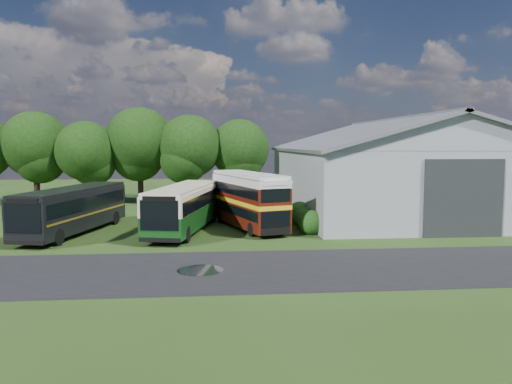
{
  "coord_description": "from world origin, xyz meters",
  "views": [
    {
      "loc": [
        -0.99,
        -26.13,
        5.94
      ],
      "look_at": [
        2.15,
        8.0,
        2.63
      ],
      "focal_mm": 35.0,
      "sensor_mm": 36.0,
      "label": 1
    }
  ],
  "objects": [
    {
      "name": "puddle",
      "position": [
        -1.5,
        -3.0,
        0.0
      ],
      "size": [
        2.2,
        2.2,
        0.01
      ],
      "primitive_type": "cylinder",
      "color": "black",
      "rests_on": "ground"
    },
    {
      "name": "shrub_front",
      "position": [
        5.6,
        6.0,
        0.0
      ],
      "size": [
        1.7,
        1.7,
        1.7
      ],
      "primitive_type": "sphere",
      "color": "#194714",
      "rests_on": "ground"
    },
    {
      "name": "shrub_mid",
      "position": [
        5.6,
        8.0,
        0.0
      ],
      "size": [
        1.6,
        1.6,
        1.6
      ],
      "primitive_type": "sphere",
      "color": "#194714",
      "rests_on": "ground"
    },
    {
      "name": "tree_left_a",
      "position": [
        -18.0,
        24.5,
        5.87
      ],
      "size": [
        6.46,
        6.46,
        9.12
      ],
      "color": "black",
      "rests_on": "ground"
    },
    {
      "name": "storage_shed",
      "position": [
        15.0,
        15.98,
        4.17
      ],
      "size": [
        18.8,
        24.8,
        8.15
      ],
      "color": "gray",
      "rests_on": "ground"
    },
    {
      "name": "ground",
      "position": [
        0.0,
        0.0,
        0.0
      ],
      "size": [
        120.0,
        120.0,
        0.0
      ],
      "primitive_type": "plane",
      "color": "#1F3711",
      "rests_on": "ground"
    },
    {
      "name": "tree_right_a",
      "position": [
        -3.0,
        23.8,
        5.69
      ],
      "size": [
        6.26,
        6.26,
        8.83
      ],
      "color": "black",
      "rests_on": "ground"
    },
    {
      "name": "tree_mid",
      "position": [
        -8.0,
        24.8,
        6.18
      ],
      "size": [
        6.8,
        6.8,
        9.6
      ],
      "color": "black",
      "rests_on": "ground"
    },
    {
      "name": "bus_green_single",
      "position": [
        -2.75,
        7.87,
        1.65
      ],
      "size": [
        4.89,
        11.56,
        3.11
      ],
      "rotation": [
        0.0,
        0.0,
        -0.21
      ],
      "color": "black",
      "rests_on": "ground"
    },
    {
      "name": "bus_dark_single",
      "position": [
        -10.09,
        7.7,
        1.62
      ],
      "size": [
        5.13,
        11.34,
        3.05
      ],
      "rotation": [
        0.0,
        0.0,
        -0.24
      ],
      "color": "black",
      "rests_on": "ground"
    },
    {
      "name": "tree_left_b",
      "position": [
        -13.0,
        23.5,
        5.25
      ],
      "size": [
        5.78,
        5.78,
        8.16
      ],
      "color": "black",
      "rests_on": "ground"
    },
    {
      "name": "shrub_back",
      "position": [
        5.6,
        10.0,
        0.0
      ],
      "size": [
        1.8,
        1.8,
        1.8
      ],
      "primitive_type": "sphere",
      "color": "#194714",
      "rests_on": "ground"
    },
    {
      "name": "tree_right_b",
      "position": [
        2.0,
        24.6,
        5.44
      ],
      "size": [
        5.98,
        5.98,
        8.45
      ],
      "color": "black",
      "rests_on": "ground"
    },
    {
      "name": "asphalt_road",
      "position": [
        3.0,
        -3.0,
        0.0
      ],
      "size": [
        60.0,
        8.0,
        0.02
      ],
      "primitive_type": "cube",
      "color": "black",
      "rests_on": "ground"
    },
    {
      "name": "bus_maroon_double",
      "position": [
        1.67,
        8.7,
        1.96
      ],
      "size": [
        5.0,
        9.4,
        3.92
      ],
      "rotation": [
        0.0,
        0.0,
        0.31
      ],
      "color": "black",
      "rests_on": "ground"
    }
  ]
}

